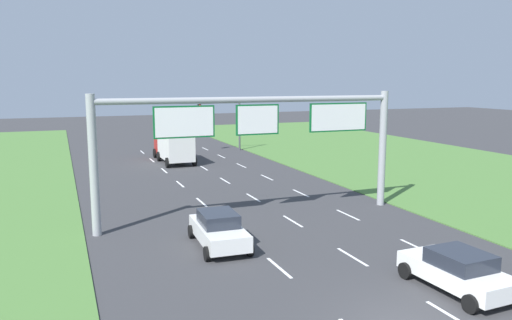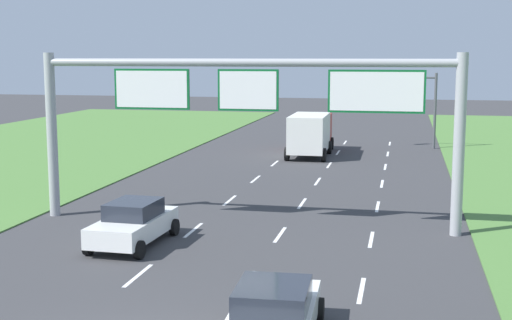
{
  "view_description": "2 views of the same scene",
  "coord_description": "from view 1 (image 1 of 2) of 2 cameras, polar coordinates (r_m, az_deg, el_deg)",
  "views": [
    {
      "loc": [
        -9.8,
        -11.84,
        7.62
      ],
      "look_at": [
        0.77,
        15.0,
        3.01
      ],
      "focal_mm": 35.0,
      "sensor_mm": 36.0,
      "label": 1
    },
    {
      "loc": [
        6.36,
        -14.49,
        6.9
      ],
      "look_at": [
        0.52,
        13.32,
        2.7
      ],
      "focal_mm": 50.0,
      "sensor_mm": 36.0,
      "label": 2
    }
  ],
  "objects": [
    {
      "name": "lane_dashes_inner_left",
      "position": [
        26.29,
        -2.74,
        -7.77
      ],
      "size": [
        0.14,
        62.4,
        0.01
      ],
      "color": "white",
      "rests_on": "ground_plane"
    },
    {
      "name": "lane_dashes_inner_right",
      "position": [
        27.56,
        4.21,
        -6.98
      ],
      "size": [
        0.14,
        62.4,
        0.01
      ],
      "color": "white",
      "rests_on": "ground_plane"
    },
    {
      "name": "lane_dashes_slip",
      "position": [
        29.2,
        10.45,
        -6.19
      ],
      "size": [
        0.14,
        62.4,
        0.01
      ],
      "color": "white",
      "rests_on": "ground_plane"
    },
    {
      "name": "car_near_red",
      "position": [
        20.04,
        22.05,
        -11.59
      ],
      "size": [
        2.35,
        4.38,
        1.51
      ],
      "rotation": [
        0.0,
        0.0,
        0.04
      ],
      "color": "white",
      "rests_on": "ground_plane"
    },
    {
      "name": "car_lead_silver",
      "position": [
        23.32,
        -4.3,
        -7.91
      ],
      "size": [
        2.29,
        4.51,
        1.62
      ],
      "rotation": [
        0.0,
        0.0,
        -0.04
      ],
      "color": "white",
      "rests_on": "ground_plane"
    },
    {
      "name": "box_truck",
      "position": [
        47.55,
        -9.43,
        1.69
      ],
      "size": [
        2.75,
        7.43,
        2.89
      ],
      "rotation": [
        0.0,
        0.0,
        0.01
      ],
      "color": "#B21E19",
      "rests_on": "ground_plane"
    },
    {
      "name": "sign_gantry",
      "position": [
        27.23,
        0.28,
        3.47
      ],
      "size": [
        17.24,
        0.44,
        7.0
      ],
      "color": "#9EA0A5",
      "rests_on": "ground_plane"
    },
    {
      "name": "traffic_light_mast",
      "position": [
        54.08,
        -3.84,
        5.09
      ],
      "size": [
        4.76,
        0.49,
        5.6
      ],
      "color": "#47494F",
      "rests_on": "ground_plane"
    }
  ]
}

